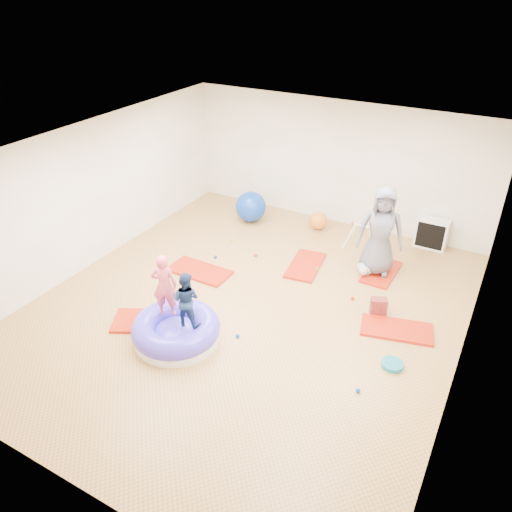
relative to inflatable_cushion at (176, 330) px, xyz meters
The scene contains 19 objects.
room 1.88m from the inflatable_cushion, 66.19° to the left, with size 7.01×8.01×2.81m.
gym_mat_front_left 0.67m from the inflatable_cushion, 167.35° to the left, with size 1.28×0.64×0.05m, color red.
gym_mat_mid_left 2.04m from the inflatable_cushion, 114.36° to the left, with size 1.22×0.61×0.05m, color red.
gym_mat_center_back 3.20m from the inflatable_cushion, 73.79° to the left, with size 1.16×0.58×0.05m, color red.
gym_mat_right 3.61m from the inflatable_cushion, 32.41° to the left, with size 1.16×0.58×0.05m, color red.
gym_mat_rear_right 4.24m from the inflatable_cushion, 57.14° to the left, with size 1.09×0.55×0.05m, color red.
inflatable_cushion is the anchor object (origin of this frame).
child_pink 0.82m from the inflatable_cushion, 157.31° to the left, with size 0.40×0.26×1.10m, color #F05765.
child_navy 0.73m from the inflatable_cushion, 13.73° to the left, with size 0.45×0.35×0.92m, color navy.
adult_caregiver 4.20m from the inflatable_cushion, 58.03° to the left, with size 0.86×0.56×1.76m, color #585967.
infant 3.90m from the inflatable_cushion, 58.39° to the left, with size 0.36×0.36×0.21m.
ball_pit_balls 2.25m from the inflatable_cushion, 71.06° to the left, with size 3.95×3.00×0.07m.
exercise_ball_blue 4.47m from the inflatable_cushion, 104.03° to the left, with size 0.72×0.72×0.72m, color #0D37A5.
exercise_ball_orange 4.74m from the inflatable_cushion, 84.32° to the left, with size 0.41×0.41×0.41m, color orange.
infant_play_gym 4.66m from the inflatable_cushion, 69.49° to the left, with size 0.69×0.65×0.52m.
cube_shelf 5.85m from the inflatable_cushion, 60.46° to the left, with size 0.65×0.32×0.65m.
balance_disc 3.39m from the inflatable_cushion, 18.15° to the left, with size 0.33×0.33×0.07m, color #126F89.
backpack 3.45m from the inflatable_cushion, 40.18° to the left, with size 0.27×0.17×0.32m, color red.
yellow_toy 0.80m from the inflatable_cushion, 126.27° to the left, with size 0.18×0.18×0.03m, color gold.
Camera 1 is at (3.59, -6.17, 5.24)m, focal length 35.00 mm.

